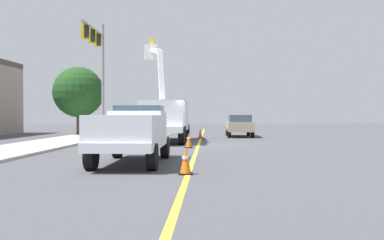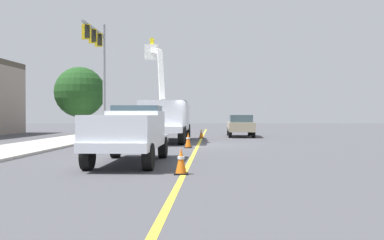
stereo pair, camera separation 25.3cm
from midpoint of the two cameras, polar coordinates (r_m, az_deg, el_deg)
The scene contains 11 objects.
ground at distance 23.71m, azimuth 0.59°, elevation -3.41°, with size 120.00×120.00×0.00m, color #47474C.
sidewalk_far_side at distance 25.45m, azimuth -19.08°, elevation -3.03°, with size 60.00×3.60×0.12m, color #B2ADA3.
lane_centre_stripe at distance 23.71m, azimuth 0.59°, elevation -3.40°, with size 50.00×0.16×0.01m, color yellow.
utility_bucket_truck at distance 26.68m, azimuth -3.74°, elevation 0.50°, with size 8.33×2.96×6.69m.
service_pickup_truck at distance 14.80m, azimuth -8.60°, elevation -1.58°, with size 5.71×2.44×2.06m.
passing_minivan at distance 32.82m, azimuth 6.23°, elevation -0.57°, with size 4.90×2.17×1.69m.
traffic_cone_leading at distance 12.04m, azimuth -1.48°, elevation -5.63°, with size 0.40×0.40×0.77m.
traffic_cone_mid_front at distance 21.55m, azimuth -0.78°, elevation -2.78°, with size 0.40×0.40×0.80m.
traffic_cone_mid_rear at distance 30.42m, azimuth 0.93°, elevation -1.85°, with size 0.40×0.40×0.70m.
traffic_signal_mast at distance 31.62m, azimuth -12.96°, elevation 8.44°, with size 5.39×0.73×8.64m.
street_tree_right at distance 35.22m, azimuth -15.41°, elevation 3.69°, with size 4.09×4.09×5.60m.
Camera 1 is at (-23.64, 0.71, 1.71)m, focal length 39.16 mm.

